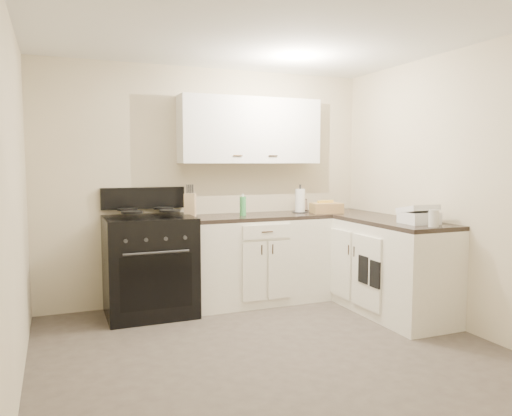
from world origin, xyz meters
name	(u,v)px	position (x,y,z in m)	size (l,w,h in m)	color
floor	(277,357)	(0.00, 0.00, 0.00)	(3.60, 3.60, 0.00)	#473F38
ceiling	(278,24)	(0.00, 0.00, 2.50)	(3.60, 3.60, 0.00)	white
wall_back	(209,185)	(0.00, 1.80, 1.25)	(3.60, 3.60, 0.00)	beige
wall_right	(462,191)	(1.80, 0.00, 1.25)	(3.60, 3.60, 0.00)	beige
wall_left	(12,203)	(-1.80, 0.00, 1.25)	(3.60, 3.60, 0.00)	beige
wall_front	(457,222)	(0.00, -1.80, 1.25)	(3.60, 3.60, 0.00)	beige
base_cabinets_back	(255,260)	(0.43, 1.50, 0.45)	(1.55, 0.60, 0.90)	white
base_cabinets_right	(375,264)	(1.50, 0.85, 0.45)	(0.60, 1.90, 0.90)	white
countertop_back	(255,217)	(0.43, 1.50, 0.92)	(1.55, 0.60, 0.04)	black
countertop_right	(376,219)	(1.50, 0.85, 0.92)	(0.60, 1.90, 0.04)	black
upper_cabinets	(250,131)	(0.43, 1.65, 1.84)	(1.55, 0.30, 0.70)	white
stove	(150,268)	(-0.71, 1.48, 0.46)	(0.85, 0.72, 1.02)	black
knife_block	(190,205)	(-0.27, 1.57, 1.06)	(0.11, 0.10, 0.24)	#D5AD83
paper_towel	(300,201)	(0.98, 1.54, 1.07)	(0.11, 0.11, 0.26)	white
soap_bottle	(243,206)	(0.28, 1.50, 1.04)	(0.07, 0.07, 0.20)	green
picture_frame	(303,205)	(1.12, 1.75, 1.01)	(0.11, 0.01, 0.14)	black
wicker_basket	(326,208)	(1.24, 1.41, 1.00)	(0.33, 0.22, 0.11)	#A7884F
countertop_grill	(419,218)	(1.53, 0.23, 0.99)	(0.29, 0.27, 0.11)	white
glass_jar	(434,218)	(1.49, 0.00, 1.01)	(0.09, 0.09, 0.15)	silver
oven_mitt_near	(375,274)	(1.18, 0.40, 0.46)	(0.02, 0.15, 0.25)	black
oven_mitt_far	(363,269)	(1.18, 0.58, 0.47)	(0.02, 0.15, 0.26)	black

